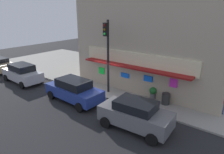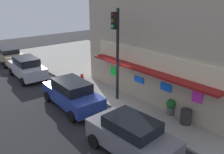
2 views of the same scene
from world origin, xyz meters
The scene contains 11 objects.
ground_plane centered at (0.00, 0.00, 0.00)m, with size 52.47×52.47×0.00m, color #232326.
sidewalk centered at (0.00, 5.40, 0.06)m, with size 34.98×10.80×0.12m, color gray.
corner_building centered at (2.17, 5.97, 4.46)m, with size 12.25×8.87×8.69m.
traffic_light centered at (0.32, 0.89, 3.68)m, with size 0.32×0.58×5.58m.
fire_hydrant centered at (-3.27, 0.67, 0.50)m, with size 0.49×0.25×0.79m.
trash_can centered at (4.87, 1.66, 0.52)m, with size 0.55×0.55×0.80m, color #2D2D2D.
potted_plant_by_doorway centered at (3.78, 1.88, 0.63)m, with size 0.52×0.52×0.92m.
parked_car_silver centered at (-7.51, -1.80, 0.87)m, with size 4.41×2.13×1.71m.
parked_car_grey centered at (4.66, -2.04, 0.86)m, with size 4.11×2.18×1.67m.
parked_car_blue centered at (-0.75, -1.67, 0.85)m, with size 4.59×2.18×1.67m.
parked_car_tan centered at (-12.99, -1.58, 0.80)m, with size 4.54×2.02×1.50m.
Camera 2 is at (10.43, -7.96, 6.46)m, focal length 37.04 mm.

